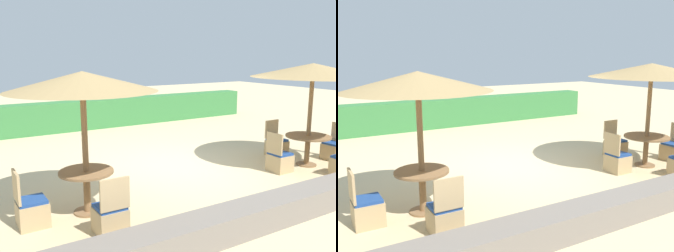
{
  "view_description": "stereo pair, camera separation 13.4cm",
  "coord_description": "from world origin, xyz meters",
  "views": [
    {
      "loc": [
        -4.82,
        -7.26,
        2.71
      ],
      "look_at": [
        0.0,
        0.6,
        0.9
      ],
      "focal_mm": 40.0,
      "sensor_mm": 36.0,
      "label": 1
    },
    {
      "loc": [
        -4.7,
        -7.33,
        2.71
      ],
      "look_at": [
        0.0,
        0.6,
        0.9
      ],
      "focal_mm": 40.0,
      "sensor_mm": 36.0,
      "label": 2
    }
  ],
  "objects": [
    {
      "name": "parasol_front_right",
      "position": [
        2.69,
        -1.51,
        2.3
      ],
      "size": [
        2.89,
        2.89,
        2.47
      ],
      "color": "olive",
      "rests_on": "ground_plane"
    },
    {
      "name": "round_table_front_left",
      "position": [
        -2.83,
        -1.37,
        0.56
      ],
      "size": [
        0.93,
        0.93,
        0.75
      ],
      "color": "olive",
      "rests_on": "ground_plane"
    },
    {
      "name": "parasol_front_left",
      "position": [
        -2.83,
        -1.37,
        2.25
      ],
      "size": [
        2.47,
        2.47,
        2.42
      ],
      "color": "olive",
      "rests_on": "ground_plane"
    },
    {
      "name": "stone_border",
      "position": [
        0.0,
        -3.31,
        0.21
      ],
      "size": [
        10.0,
        0.56,
        0.42
      ],
      "primitive_type": "cube",
      "color": "slate",
      "rests_on": "ground_plane"
    },
    {
      "name": "patio_chair_front_right_east",
      "position": [
        3.71,
        -1.53,
        0.26
      ],
      "size": [
        0.46,
        0.46,
        0.93
      ],
      "rotation": [
        0.0,
        0.0,
        1.57
      ],
      "color": "tan",
      "rests_on": "ground_plane"
    },
    {
      "name": "patio_chair_front_left_south",
      "position": [
        -2.79,
        -2.29,
        0.26
      ],
      "size": [
        0.46,
        0.46,
        0.93
      ],
      "color": "tan",
      "rests_on": "ground_plane"
    },
    {
      "name": "patio_chair_front_left_west",
      "position": [
        -3.77,
        -1.41,
        0.26
      ],
      "size": [
        0.46,
        0.46,
        0.93
      ],
      "rotation": [
        0.0,
        0.0,
        -1.57
      ],
      "color": "tan",
      "rests_on": "ground_plane"
    },
    {
      "name": "patio_chair_front_right_west",
      "position": [
        1.73,
        -1.51,
        0.26
      ],
      "size": [
        0.46,
        0.46,
        0.93
      ],
      "rotation": [
        0.0,
        0.0,
        -1.57
      ],
      "color": "tan",
      "rests_on": "ground_plane"
    },
    {
      "name": "hedge_row",
      "position": [
        0.0,
        5.63,
        0.52
      ],
      "size": [
        13.0,
        0.7,
        1.03
      ],
      "primitive_type": "cube",
      "color": "#387A3D",
      "rests_on": "ground_plane"
    },
    {
      "name": "patio_chair_front_right_north",
      "position": [
        2.74,
        -0.48,
        0.26
      ],
      "size": [
        0.46,
        0.46,
        0.93
      ],
      "rotation": [
        0.0,
        0.0,
        3.14
      ],
      "color": "tan",
      "rests_on": "ground_plane"
    },
    {
      "name": "round_table_front_right",
      "position": [
        2.69,
        -1.51,
        0.58
      ],
      "size": [
        1.06,
        1.06,
        0.74
      ],
      "color": "olive",
      "rests_on": "ground_plane"
    },
    {
      "name": "ground_plane",
      "position": [
        0.0,
        0.0,
        0.0
      ],
      "size": [
        40.0,
        40.0,
        0.0
      ],
      "primitive_type": "plane",
      "color": "#D1BA8C"
    }
  ]
}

